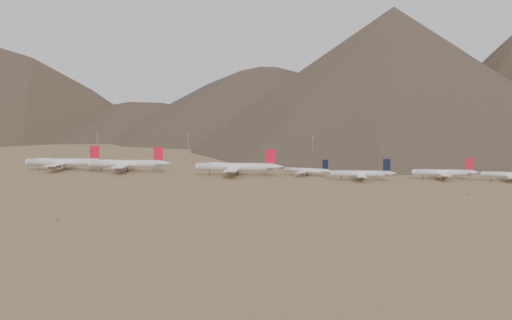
% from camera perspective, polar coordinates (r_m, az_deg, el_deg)
% --- Properties ---
extents(ground, '(3000.00, 3000.00, 0.00)m').
position_cam_1_polar(ground, '(386.83, -3.41, -2.02)').
color(ground, '#9D7C51').
rests_on(ground, ground).
extents(mountain_ridge, '(4400.00, 1000.00, 300.00)m').
position_cam_1_polar(mountain_ridge, '(1275.35, 9.10, 9.51)').
color(mountain_ridge, '#4A382C').
rests_on(mountain_ridge, ground).
extents(widebody_west, '(64.59, 50.79, 19.49)m').
position_cam_1_polar(widebody_west, '(472.54, -18.71, -0.19)').
color(widebody_west, silver).
rests_on(widebody_west, ground).
extents(widebody_centre, '(63.39, 49.94, 19.19)m').
position_cam_1_polar(widebody_centre, '(446.66, -12.84, -0.35)').
color(widebody_centre, silver).
rests_on(widebody_centre, ground).
extents(widebody_east, '(64.45, 50.28, 19.27)m').
position_cam_1_polar(widebody_east, '(410.51, -2.01, -0.68)').
color(widebody_east, silver).
rests_on(widebody_east, ground).
extents(narrowbody_a, '(37.12, 27.20, 12.39)m').
position_cam_1_polar(narrowbody_a, '(411.14, 5.17, -1.05)').
color(narrowbody_a, silver).
rests_on(narrowbody_a, ground).
extents(narrowbody_b, '(44.34, 32.41, 14.76)m').
position_cam_1_polar(narrowbody_b, '(389.56, 10.60, -1.34)').
color(narrowbody_b, silver).
rests_on(narrowbody_b, ground).
extents(narrowbody_c, '(45.37, 33.03, 15.05)m').
position_cam_1_polar(narrowbody_c, '(409.12, 18.34, -1.19)').
color(narrowbody_c, silver).
rests_on(narrowbody_c, ground).
extents(control_tower, '(8.00, 8.00, 12.00)m').
position_cam_1_polar(control_tower, '(495.22, 4.13, 0.12)').
color(control_tower, tan).
rests_on(control_tower, ground).
extents(mast_far_west, '(2.00, 0.60, 25.70)m').
position_cam_1_polar(mast_far_west, '(563.41, -15.57, 1.44)').
color(mast_far_west, gray).
rests_on(mast_far_west, ground).
extents(mast_west, '(2.00, 0.60, 25.70)m').
position_cam_1_polar(mast_west, '(526.94, -6.78, 1.36)').
color(mast_west, gray).
rests_on(mast_west, ground).
extents(mast_centre, '(2.00, 0.60, 25.70)m').
position_cam_1_polar(mast_centre, '(483.24, 5.70, 1.05)').
color(mast_centre, gray).
rests_on(mast_centre, ground).
extents(mast_east, '(2.00, 0.60, 25.70)m').
position_cam_1_polar(mast_east, '(514.70, 12.84, 1.18)').
color(mast_east, gray).
rests_on(mast_east, ground).
extents(desert_scrub, '(388.15, 167.64, 0.85)m').
position_cam_1_polar(desert_scrub, '(311.28, -3.53, -3.65)').
color(desert_scrub, brown).
rests_on(desert_scrub, ground).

